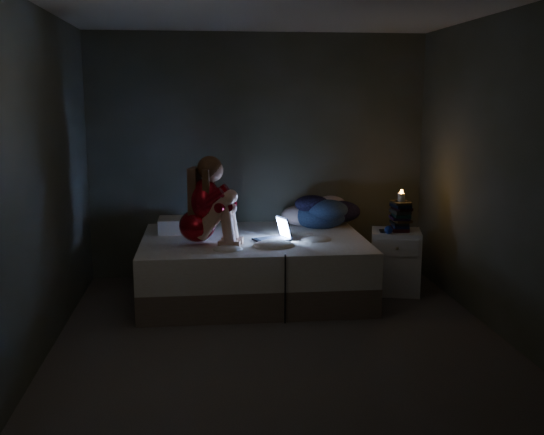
{
  "coord_description": "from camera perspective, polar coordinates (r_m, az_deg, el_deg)",
  "views": [
    {
      "loc": [
        -0.6,
        -5.02,
        1.92
      ],
      "look_at": [
        0.05,
        1.0,
        0.8
      ],
      "focal_mm": 42.68,
      "sensor_mm": 36.0,
      "label": 1
    }
  ],
  "objects": [
    {
      "name": "bed",
      "position": [
        6.35,
        -1.65,
        -4.36
      ],
      "size": [
        2.14,
        1.61,
        0.59
      ],
      "primitive_type": null,
      "color": "beige",
      "rests_on": "ground"
    },
    {
      "name": "pillow",
      "position": [
        6.58,
        -7.8,
        -0.65
      ],
      "size": [
        0.49,
        0.35,
        0.14
      ],
      "primitive_type": "cube",
      "color": "white",
      "rests_on": "bed"
    },
    {
      "name": "floor",
      "position": [
        5.41,
        0.62,
        -10.43
      ],
      "size": [
        3.6,
        3.8,
        0.02
      ],
      "primitive_type": "cube",
      "color": "#3F3A38",
      "rests_on": "ground"
    },
    {
      "name": "clothes_pile",
      "position": [
        6.78,
        4.25,
        0.66
      ],
      "size": [
        0.62,
        0.51,
        0.35
      ],
      "primitive_type": null,
      "rotation": [
        0.0,
        0.0,
        0.06
      ],
      "color": "#182240",
      "rests_on": "bed"
    },
    {
      "name": "nightstand",
      "position": [
        6.57,
        10.83,
        -3.84
      ],
      "size": [
        0.56,
        0.52,
        0.63
      ],
      "primitive_type": "cube",
      "rotation": [
        0.0,
        0.0,
        -0.25
      ],
      "color": "white",
      "rests_on": "ground"
    },
    {
      "name": "wall_right",
      "position": [
        5.6,
        19.41,
        3.53
      ],
      "size": [
        0.02,
        3.8,
        2.6
      ],
      "primitive_type": "cube",
      "color": "#313628",
      "rests_on": "ground"
    },
    {
      "name": "woman",
      "position": [
        5.94,
        -6.67,
        1.52
      ],
      "size": [
        0.57,
        0.44,
        0.82
      ],
      "primitive_type": null,
      "rotation": [
        0.0,
        0.0,
        -0.23
      ],
      "color": "#7E020A",
      "rests_on": "bed"
    },
    {
      "name": "phone",
      "position": [
        6.41,
        9.97,
        -1.24
      ],
      "size": [
        0.08,
        0.15,
        0.01
      ],
      "primitive_type": "cube",
      "rotation": [
        0.0,
        0.0,
        0.08
      ],
      "color": "black",
      "rests_on": "nightstand"
    },
    {
      "name": "wall_left",
      "position": [
        5.2,
        -19.61,
        3.02
      ],
      "size": [
        0.02,
        3.8,
        2.6
      ],
      "primitive_type": "cube",
      "color": "#313628",
      "rests_on": "ground"
    },
    {
      "name": "ceiling",
      "position": [
        5.1,
        0.68,
        18.26
      ],
      "size": [
        3.6,
        3.8,
        0.02
      ],
      "primitive_type": "cube",
      "color": "silver",
      "rests_on": "ground"
    },
    {
      "name": "blue_orb",
      "position": [
        6.31,
        10.64,
        -1.12
      ],
      "size": [
        0.08,
        0.08,
        0.08
      ],
      "primitive_type": "sphere",
      "color": "navy",
      "rests_on": "nightstand"
    },
    {
      "name": "book_stack",
      "position": [
        6.49,
        11.28,
        0.07
      ],
      "size": [
        0.19,
        0.25,
        0.28
      ],
      "primitive_type": null,
      "color": "black",
      "rests_on": "nightstand"
    },
    {
      "name": "candle",
      "position": [
        6.46,
        11.34,
        1.64
      ],
      "size": [
        0.07,
        0.07,
        0.08
      ],
      "primitive_type": "cylinder",
      "color": "beige",
      "rests_on": "book_stack"
    },
    {
      "name": "wall_back",
      "position": [
        6.98,
        -1.22,
        5.39
      ],
      "size": [
        3.6,
        0.02,
        2.6
      ],
      "primitive_type": "cube",
      "color": "#313628",
      "rests_on": "ground"
    },
    {
      "name": "wall_front",
      "position": [
        3.22,
        4.68,
        -0.67
      ],
      "size": [
        3.6,
        0.02,
        2.6
      ],
      "primitive_type": "cube",
      "color": "#313628",
      "rests_on": "ground"
    },
    {
      "name": "laptop",
      "position": [
        6.11,
        -0.05,
        -1.0
      ],
      "size": [
        0.38,
        0.33,
        0.23
      ],
      "primitive_type": null,
      "rotation": [
        0.0,
        0.0,
        0.39
      ],
      "color": "black",
      "rests_on": "bed"
    }
  ]
}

